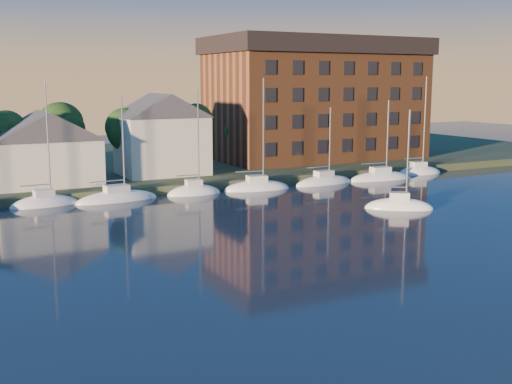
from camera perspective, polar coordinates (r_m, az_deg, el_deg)
shoreline_land at (r=93.11m, az=-16.21°, el=1.89°), size 160.00×50.00×2.00m
wooden_dock at (r=70.94m, az=-12.55°, el=-0.37°), size 120.00×3.00×1.00m
clubhouse_centre at (r=73.87m, az=-18.21°, el=3.80°), size 11.55×8.40×8.08m
clubhouse_east at (r=79.12m, az=-8.40°, el=5.19°), size 10.50×8.40×9.80m
condo_block at (r=95.69m, az=5.36°, el=8.33°), size 31.00×17.00×17.40m
tree_line at (r=81.17m, az=-13.38°, el=5.98°), size 93.40×5.40×8.90m
moored_fleet at (r=68.07m, az=-11.89°, el=-0.69°), size 87.50×2.40×12.05m
drifting_sailboat_right at (r=63.96m, az=12.60°, el=-1.39°), size 6.71×5.61×10.70m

